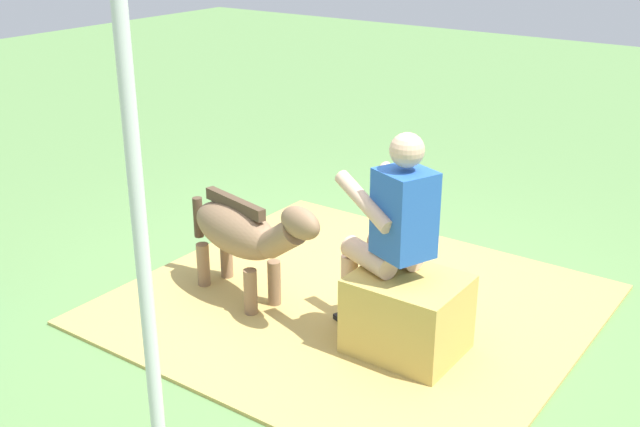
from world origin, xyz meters
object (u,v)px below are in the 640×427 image
Objects in this scene: person_seated at (391,228)px; pony_standing at (244,233)px; tent_pole_left at (145,283)px; hay_bale at (407,316)px.

person_seated is 1.11m from pony_standing.
pony_standing is at bearing -59.42° from tent_pole_left.
hay_bale is at bearing -177.18° from pony_standing.
person_seated is at bearing -90.59° from tent_pole_left.
tent_pole_left is at bearing 84.49° from hay_bale.
tent_pole_left reaches higher than person_seated.
tent_pole_left reaches higher than hay_bale.
person_seated is at bearing -174.44° from pony_standing.
person_seated is 1.04× the size of pony_standing.
hay_bale is 1.26m from pony_standing.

